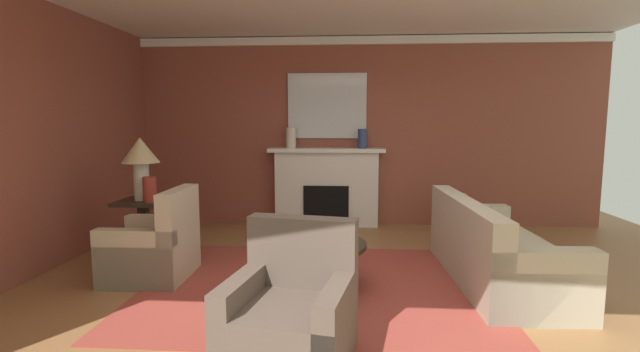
# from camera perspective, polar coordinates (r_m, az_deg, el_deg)

# --- Properties ---
(ground_plane) EXTENTS (8.94, 8.94, 0.00)m
(ground_plane) POSITION_cam_1_polar(r_m,az_deg,el_deg) (4.48, 5.38, -14.48)
(ground_plane) COLOR olive
(wall_fireplace) EXTENTS (7.48, 0.12, 2.95)m
(wall_fireplace) POSITION_cam_1_polar(r_m,az_deg,el_deg) (7.12, 4.93, 5.66)
(wall_fireplace) COLOR brown
(wall_fireplace) RESTS_ON ground_plane
(wall_window) EXTENTS (0.12, 6.38, 2.95)m
(wall_window) POSITION_cam_1_polar(r_m,az_deg,el_deg) (5.60, -33.27, 4.17)
(wall_window) COLOR brown
(wall_window) RESTS_ON ground_plane
(crown_moulding) EXTENTS (7.48, 0.08, 0.12)m
(crown_moulding) POSITION_cam_1_polar(r_m,az_deg,el_deg) (7.14, 5.06, 16.88)
(crown_moulding) COLOR white
(area_rug) EXTENTS (3.39, 2.66, 0.01)m
(area_rug) POSITION_cam_1_polar(r_m,az_deg,el_deg) (4.58, -0.50, -13.87)
(area_rug) COLOR #993D33
(area_rug) RESTS_ON ground_plane
(fireplace) EXTENTS (1.80, 0.35, 1.22)m
(fireplace) POSITION_cam_1_polar(r_m,az_deg,el_deg) (6.99, 0.84, -1.70)
(fireplace) COLOR white
(fireplace) RESTS_ON ground_plane
(mantel_mirror) EXTENTS (1.22, 0.04, 1.00)m
(mantel_mirror) POSITION_cam_1_polar(r_m,az_deg,el_deg) (7.04, 0.91, 8.96)
(mantel_mirror) COLOR silver
(sofa) EXTENTS (0.99, 2.14, 0.85)m
(sofa) POSITION_cam_1_polar(r_m,az_deg,el_deg) (4.94, 21.32, -9.21)
(sofa) COLOR #BCB299
(sofa) RESTS_ON ground_plane
(armchair_near_window) EXTENTS (0.81, 0.81, 0.95)m
(armchair_near_window) POSITION_cam_1_polar(r_m,az_deg,el_deg) (5.03, -20.43, -8.79)
(armchair_near_window) COLOR #C1B293
(armchair_near_window) RESTS_ON ground_plane
(armchair_facing_fireplace) EXTENTS (0.93, 0.93, 0.95)m
(armchair_facing_fireplace) POSITION_cam_1_polar(r_m,az_deg,el_deg) (3.19, -3.70, -17.71)
(armchair_facing_fireplace) COLOR brown
(armchair_facing_fireplace) RESTS_ON ground_plane
(coffee_table) EXTENTS (1.00, 1.00, 0.45)m
(coffee_table) POSITION_cam_1_polar(r_m,az_deg,el_deg) (4.47, -0.51, -9.92)
(coffee_table) COLOR #2D2319
(coffee_table) RESTS_ON ground_plane
(side_table) EXTENTS (0.56, 0.56, 0.70)m
(side_table) POSITION_cam_1_polar(r_m,az_deg,el_deg) (5.82, -21.61, -5.78)
(side_table) COLOR #2D2319
(side_table) RESTS_ON ground_plane
(table_lamp) EXTENTS (0.44, 0.44, 0.75)m
(table_lamp) POSITION_cam_1_polar(r_m,az_deg,el_deg) (5.70, -21.98, 2.34)
(table_lamp) COLOR beige
(table_lamp) RESTS_ON side_table
(vase_on_side_table) EXTENTS (0.15, 0.15, 0.30)m
(vase_on_side_table) POSITION_cam_1_polar(r_m,az_deg,el_deg) (5.57, -20.95, -1.61)
(vase_on_side_table) COLOR #9E3328
(vase_on_side_table) RESTS_ON side_table
(vase_tall_corner) EXTENTS (0.25, 0.25, 0.58)m
(vase_tall_corner) POSITION_cam_1_polar(r_m,az_deg,el_deg) (6.93, 17.20, -4.53)
(vase_tall_corner) COLOR #B7892D
(vase_tall_corner) RESTS_ON ground_plane
(vase_mantel_left) EXTENTS (0.16, 0.16, 0.32)m
(vase_mantel_left) POSITION_cam_1_polar(r_m,az_deg,el_deg) (6.92, -3.74, 4.90)
(vase_mantel_left) COLOR beige
(vase_mantel_left) RESTS_ON fireplace
(vase_mantel_right) EXTENTS (0.14, 0.14, 0.30)m
(vase_mantel_right) POSITION_cam_1_polar(r_m,az_deg,el_deg) (6.86, 5.44, 4.77)
(vase_mantel_right) COLOR navy
(vase_mantel_right) RESTS_ON fireplace
(book_red_cover) EXTENTS (0.26, 0.19, 0.05)m
(book_red_cover) POSITION_cam_1_polar(r_m,az_deg,el_deg) (4.58, -0.60, -7.70)
(book_red_cover) COLOR maroon
(book_red_cover) RESTS_ON coffee_table
(book_art_folio) EXTENTS (0.25, 0.20, 0.06)m
(book_art_folio) POSITION_cam_1_polar(r_m,az_deg,el_deg) (4.48, -0.47, -7.32)
(book_art_folio) COLOR tan
(book_art_folio) RESTS_ON coffee_table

